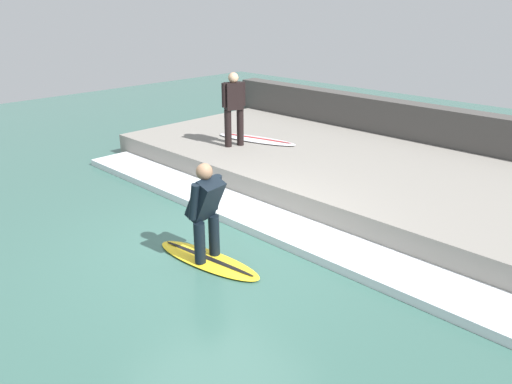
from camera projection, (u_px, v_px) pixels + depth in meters
name	position (u px, v px, depth m)	size (l,w,h in m)	color
ground_plane	(216.00, 250.00, 7.54)	(28.00, 28.00, 0.00)	#386056
concrete_ledge	(360.00, 174.00, 10.01)	(4.40, 10.77, 0.50)	gray
back_wall	(421.00, 133.00, 11.50)	(0.50, 11.31, 1.31)	#474442
wave_foam_crest	(270.00, 222.00, 8.31)	(0.93, 10.23, 0.13)	silver
surfboard_riding	(208.00, 260.00, 7.19)	(0.73, 1.89, 0.07)	yellow
surfer_riding	(206.00, 207.00, 6.90)	(0.56, 0.51, 1.43)	black
surfer_waiting_near	(234.00, 105.00, 10.74)	(0.51, 0.34, 1.60)	black
surfboard_waiting_near	(256.00, 139.00, 11.46)	(0.96, 2.05, 0.07)	silver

